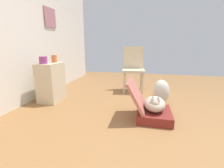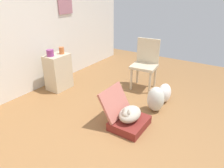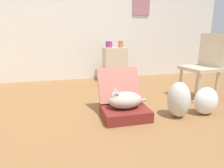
{
  "view_description": "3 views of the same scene",
  "coord_description": "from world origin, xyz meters",
  "views": [
    {
      "loc": [
        -1.79,
        0.18,
        1.01
      ],
      "look_at": [
        0.33,
        0.65,
        0.46
      ],
      "focal_mm": 25.4,
      "sensor_mm": 36.0,
      "label": 1
    },
    {
      "loc": [
        -1.85,
        -1.08,
        1.81
      ],
      "look_at": [
        0.57,
        0.52,
        0.46
      ],
      "focal_mm": 32.73,
      "sensor_mm": 36.0,
      "label": 2
    },
    {
      "loc": [
        -0.35,
        -1.97,
        0.96
      ],
      "look_at": [
        0.28,
        0.52,
        0.29
      ],
      "focal_mm": 31.16,
      "sensor_mm": 36.0,
      "label": 3
    }
  ],
  "objects": [
    {
      "name": "ground_plane",
      "position": [
        0.0,
        0.0,
        0.0
      ],
      "size": [
        7.68,
        7.68,
        0.0
      ],
      "primitive_type": "plane",
      "color": "olive",
      "rests_on": "ground"
    },
    {
      "name": "wall_back",
      "position": [
        0.0,
        2.26,
        1.3
      ],
      "size": [
        6.4,
        0.15,
        2.6
      ],
      "color": "silver",
      "rests_on": "ground"
    },
    {
      "name": "suitcase_base",
      "position": [
        0.31,
        0.05,
        0.06
      ],
      "size": [
        0.53,
        0.45,
        0.12
      ],
      "primitive_type": "cube",
      "color": "maroon",
      "rests_on": "ground"
    },
    {
      "name": "suitcase_lid",
      "position": [
        0.31,
        0.3,
        0.33
      ],
      "size": [
        0.53,
        0.25,
        0.41
      ],
      "primitive_type": "cube",
      "rotation": [
        1.07,
        0.0,
        0.0
      ],
      "color": "#B26356",
      "rests_on": "suitcase_base"
    },
    {
      "name": "cat",
      "position": [
        0.3,
        0.05,
        0.22
      ],
      "size": [
        0.48,
        0.28,
        0.24
      ],
      "color": "#B2A899",
      "rests_on": "suitcase_base"
    },
    {
      "name": "plastic_bag_white",
      "position": [
        0.93,
        -0.08,
        0.21
      ],
      "size": [
        0.26,
        0.27,
        0.42
      ],
      "primitive_type": "ellipsoid",
      "color": "silver",
      "rests_on": "ground"
    },
    {
      "name": "plastic_bag_clear",
      "position": [
        1.29,
        -0.1,
        0.17
      ],
      "size": [
        0.3,
        0.22,
        0.34
      ],
      "primitive_type": "ellipsoid",
      "color": "white",
      "rests_on": "ground"
    },
    {
      "name": "side_table",
      "position": [
        0.67,
        1.85,
        0.35
      ],
      "size": [
        0.45,
        0.33,
        0.69
      ],
      "primitive_type": "cube",
      "color": "beige",
      "rests_on": "ground"
    },
    {
      "name": "vase_tall",
      "position": [
        0.56,
        1.88,
        0.75
      ],
      "size": [
        0.13,
        0.13,
        0.12
      ],
      "primitive_type": "cylinder",
      "color": "#8C387A",
      "rests_on": "side_table"
    },
    {
      "name": "vase_short",
      "position": [
        0.79,
        1.82,
        0.76
      ],
      "size": [
        0.1,
        0.1,
        0.13
      ],
      "primitive_type": "cylinder",
      "color": "#CC6B38",
      "rests_on": "side_table"
    },
    {
      "name": "chair",
      "position": [
        1.67,
        0.46,
        0.52
      ],
      "size": [
        0.48,
        0.51,
        0.96
      ],
      "rotation": [
        0.0,
        0.0,
        -1.46
      ],
      "color": "beige",
      "rests_on": "ground"
    }
  ]
}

